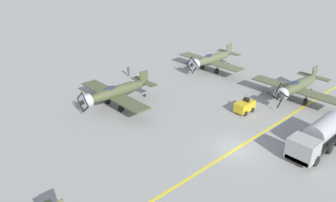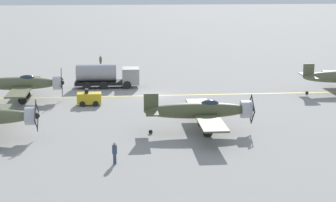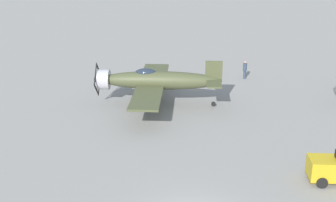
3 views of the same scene
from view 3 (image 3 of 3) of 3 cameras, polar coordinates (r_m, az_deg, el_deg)
name	(u,v)px [view 3 (image 3 of 3)]	position (r m, az deg, el deg)	size (l,w,h in m)	color
airplane_mid_right	(155,81)	(36.29, -1.56, 2.49)	(12.00, 9.98, 3.65)	#4C5133
tow_tractor	(333,169)	(26.72, 19.52, -7.78)	(1.57, 2.60, 1.79)	gold
ground_crew_inspecting	(245,69)	(44.33, 9.35, 3.85)	(0.37, 0.37, 1.69)	#334256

